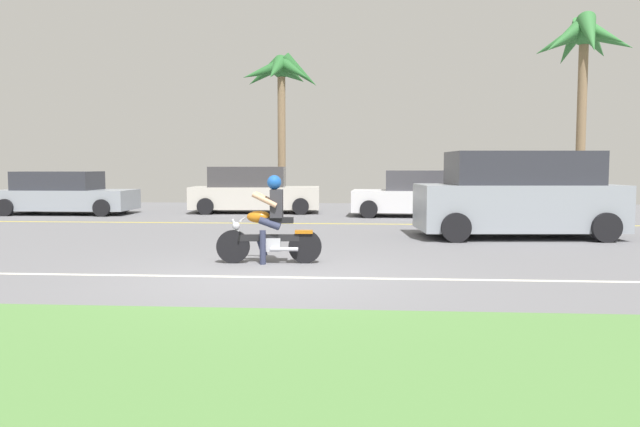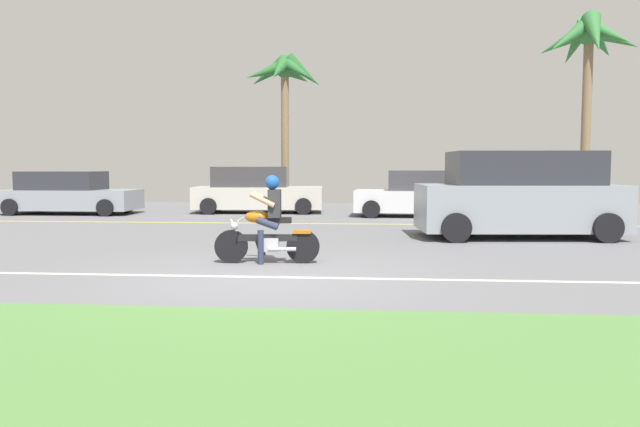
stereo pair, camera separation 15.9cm
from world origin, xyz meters
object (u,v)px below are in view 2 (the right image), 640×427
at_px(suv_nearby, 520,196).
at_px(motorcyclist, 268,226).
at_px(parked_car_3, 554,194).
at_px(palm_tree_1, 589,46).
at_px(palm_tree_0, 285,79).
at_px(parked_car_0, 68,194).
at_px(parked_car_2, 420,195).
at_px(parked_car_1, 256,191).

bearing_deg(suv_nearby, motorcyclist, -140.87).
relative_size(suv_nearby, parked_car_3, 1.07).
distance_m(parked_car_3, palm_tree_1, 6.56).
bearing_deg(motorcyclist, parked_car_3, 55.03).
xyz_separation_m(motorcyclist, palm_tree_0, (-1.61, 13.46, 4.33)).
height_order(palm_tree_0, palm_tree_1, palm_tree_1).
bearing_deg(palm_tree_1, parked_car_0, -166.63).
xyz_separation_m(parked_car_0, parked_car_3, (16.51, 1.40, -0.02)).
xyz_separation_m(motorcyclist, parked_car_2, (3.27, 9.82, 0.07)).
xyz_separation_m(motorcyclist, parked_car_1, (-2.29, 10.99, 0.12)).
relative_size(suv_nearby, parked_car_0, 1.05).
height_order(motorcyclist, parked_car_0, motorcyclist).
relative_size(motorcyclist, suv_nearby, 0.37).
bearing_deg(parked_car_2, parked_car_1, 168.12).
relative_size(suv_nearby, palm_tree_1, 0.64).
bearing_deg(parked_car_0, motorcyclist, -49.16).
distance_m(parked_car_1, parked_car_2, 5.69).
bearing_deg(parked_car_3, parked_car_0, -175.16).
relative_size(motorcyclist, parked_car_1, 0.39).
xyz_separation_m(parked_car_3, palm_tree_1, (1.98, 3.00, 5.49)).
relative_size(motorcyclist, parked_car_3, 0.40).
distance_m(suv_nearby, parked_car_3, 7.73).
relative_size(motorcyclist, palm_tree_0, 0.30).
height_order(parked_car_0, parked_car_1, parked_car_1).
xyz_separation_m(parked_car_2, palm_tree_0, (-4.89, 3.64, 4.26)).
distance_m(parked_car_1, palm_tree_1, 13.75).
bearing_deg(motorcyclist, parked_car_2, 71.56).
bearing_deg(parked_car_3, parked_car_2, -162.00).
xyz_separation_m(parked_car_3, palm_tree_0, (-9.54, 2.13, 4.29)).
distance_m(parked_car_0, parked_car_1, 6.38).
relative_size(motorcyclist, parked_car_0, 0.39).
height_order(parked_car_1, palm_tree_0, palm_tree_0).
bearing_deg(parked_car_1, palm_tree_0, 74.59).
relative_size(parked_car_2, palm_tree_0, 0.69).
bearing_deg(suv_nearby, parked_car_1, 137.16).
relative_size(parked_car_3, palm_tree_0, 0.75).
distance_m(motorcyclist, parked_car_0, 13.13).
bearing_deg(parked_car_3, motorcyclist, -124.97).
distance_m(parked_car_2, palm_tree_0, 7.44).
height_order(parked_car_3, palm_tree_1, palm_tree_1).
xyz_separation_m(suv_nearby, palm_tree_1, (4.81, 10.18, 5.21)).
xyz_separation_m(motorcyclist, parked_car_3, (7.92, 11.33, 0.04)).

